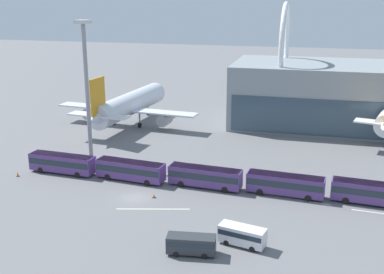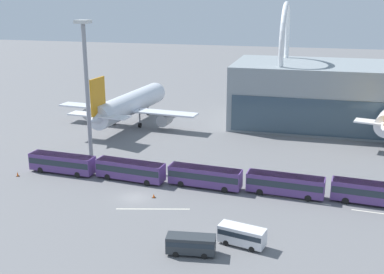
# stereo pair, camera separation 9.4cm
# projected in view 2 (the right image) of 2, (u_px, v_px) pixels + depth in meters

# --- Properties ---
(ground_plane) EXTENTS (440.00, 440.00, 0.00)m
(ground_plane) POSITION_uv_depth(u_px,v_px,m) (135.00, 197.00, 71.11)
(ground_plane) COLOR slate
(airliner_at_gate_near) EXTENTS (33.63, 34.19, 12.94)m
(airliner_at_gate_near) POSITION_uv_depth(u_px,v_px,m) (128.00, 105.00, 109.09)
(airliner_at_gate_near) COLOR silver
(airliner_at_gate_near) RESTS_ON ground_plane
(shuttle_bus_0) EXTENTS (11.55, 3.34, 3.18)m
(shuttle_bus_0) POSITION_uv_depth(u_px,v_px,m) (62.00, 162.00, 80.42)
(shuttle_bus_0) COLOR #56387A
(shuttle_bus_0) RESTS_ON ground_plane
(shuttle_bus_1) EXTENTS (11.62, 3.82, 3.18)m
(shuttle_bus_1) POSITION_uv_depth(u_px,v_px,m) (130.00, 169.00, 77.20)
(shuttle_bus_1) COLOR #56387A
(shuttle_bus_1) RESTS_ON ground_plane
(shuttle_bus_2) EXTENTS (11.58, 3.52, 3.18)m
(shuttle_bus_2) POSITION_uv_depth(u_px,v_px,m) (205.00, 176.00, 74.43)
(shuttle_bus_2) COLOR #56387A
(shuttle_bus_2) RESTS_ON ground_plane
(shuttle_bus_3) EXTENTS (11.57, 3.48, 3.18)m
(shuttle_bus_3) POSITION_uv_depth(u_px,v_px,m) (285.00, 183.00, 71.39)
(shuttle_bus_3) COLOR #56387A
(shuttle_bus_3) RESTS_ON ground_plane
(shuttle_bus_4) EXTENTS (11.60, 3.65, 3.18)m
(shuttle_bus_4) POSITION_uv_depth(u_px,v_px,m) (373.00, 192.00, 68.32)
(shuttle_bus_4) COLOR #56387A
(shuttle_bus_4) RESTS_ON ground_plane
(service_van_foreground) EXTENTS (5.92, 3.20, 2.39)m
(service_van_foreground) POSITION_uv_depth(u_px,v_px,m) (242.00, 235.00, 57.19)
(service_van_foreground) COLOR silver
(service_van_foreground) RESTS_ON ground_plane
(service_van_crossing) EXTENTS (5.87, 2.78, 2.26)m
(service_van_crossing) POSITION_uv_depth(u_px,v_px,m) (191.00, 243.00, 55.31)
(service_van_crossing) COLOR #2D3338
(service_van_crossing) RESTS_ON ground_plane
(floodlight_mast) EXTENTS (2.34, 2.34, 24.70)m
(floodlight_mast) POSITION_uv_depth(u_px,v_px,m) (86.00, 80.00, 83.99)
(floodlight_mast) COLOR gray
(floodlight_mast) RESTS_ON ground_plane
(lane_stripe_0) EXTENTS (9.41, 2.65, 0.01)m
(lane_stripe_0) POSITION_uv_depth(u_px,v_px,m) (178.00, 174.00, 80.37)
(lane_stripe_0) COLOR silver
(lane_stripe_0) RESTS_ON ground_plane
(lane_stripe_3) EXTENTS (10.07, 2.78, 0.01)m
(lane_stripe_3) POSITION_uv_depth(u_px,v_px,m) (153.00, 209.00, 67.28)
(lane_stripe_3) COLOR silver
(lane_stripe_3) RESTS_ON ground_plane
(lane_stripe_4) EXTENTS (11.85, 2.02, 0.01)m
(lane_stripe_4) POSITION_uv_depth(u_px,v_px,m) (290.00, 198.00, 70.74)
(lane_stripe_4) COLOR silver
(lane_stripe_4) RESTS_ON ground_plane
(traffic_cone_0) EXTENTS (0.51, 0.51, 0.60)m
(traffic_cone_0) POSITION_uv_depth(u_px,v_px,m) (154.00, 196.00, 70.96)
(traffic_cone_0) COLOR black
(traffic_cone_0) RESTS_ON ground_plane
(traffic_cone_1) EXTENTS (0.49, 0.49, 0.77)m
(traffic_cone_1) POSITION_uv_depth(u_px,v_px,m) (18.00, 174.00, 79.27)
(traffic_cone_1) COLOR black
(traffic_cone_1) RESTS_ON ground_plane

